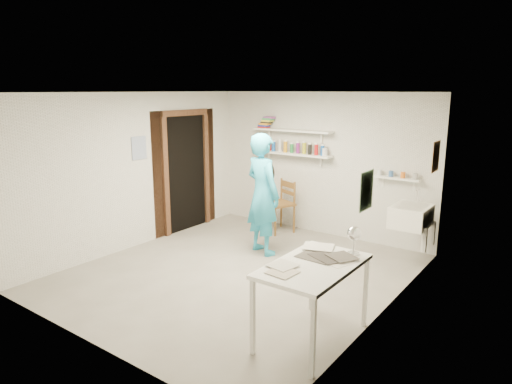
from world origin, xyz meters
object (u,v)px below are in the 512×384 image
Objects in this scene: man at (263,194)px; work_table at (312,302)px; desk_lamp at (354,234)px; belfast_sink at (411,216)px; wall_clock at (267,172)px; wooden_chair at (278,204)px.

man is 1.53× the size of work_table.
belfast_sink is at bearing 92.33° from desk_lamp.
work_table is (1.90, -1.96, -0.82)m from wall_clock.
wooden_chair is at bearing 128.73° from work_table.
work_table is (2.22, -2.77, -0.10)m from wooden_chair.
man reaches higher than work_table.
work_table is at bearing 154.47° from man.
belfast_sink is at bearing -138.04° from man.
desk_lamp is (0.20, 0.48, 0.62)m from work_table.
wall_clock is at bearing -44.89° from wooden_chair.
man is at bearing -156.13° from belfast_sink.
wooden_chair is (-0.32, 0.81, -0.71)m from wall_clock.
wall_clock is at bearing -53.82° from man.
desk_lamp reaches higher than belfast_sink.
wooden_chair reaches higher than work_table.
wall_clock is 1.13m from wooden_chair.
desk_lamp is at bearing -19.70° from wooden_chair.
belfast_sink is 2.16m from desk_lamp.
wall_clock is 2.58m from desk_lamp.
belfast_sink is 0.60× the size of wooden_chair.
wooden_chair is at bearing 176.09° from belfast_sink.
wall_clock is (-0.07, 0.21, 0.30)m from man.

